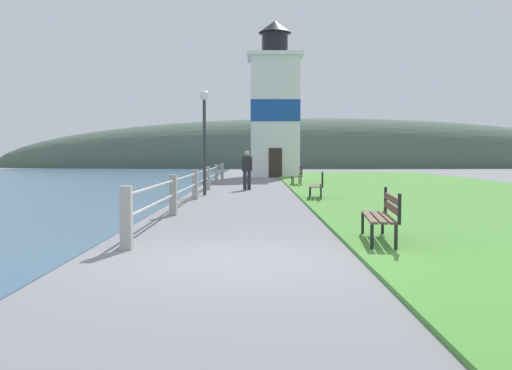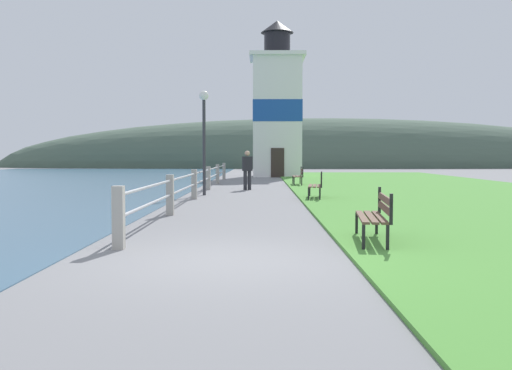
# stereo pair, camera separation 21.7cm
# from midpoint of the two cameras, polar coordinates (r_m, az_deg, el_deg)

# --- Properties ---
(ground_plane) EXTENTS (160.00, 160.00, 0.00)m
(ground_plane) POSITION_cam_midpoint_polar(r_m,az_deg,el_deg) (8.36, -3.09, -7.59)
(ground_plane) COLOR slate
(grass_verge) EXTENTS (12.00, 47.99, 0.06)m
(grass_verge) POSITION_cam_midpoint_polar(r_m,az_deg,el_deg) (25.36, 17.02, -0.51)
(grass_verge) COLOR #4C8E38
(grass_verge) RESTS_ON ground_plane
(seawall_railing) EXTENTS (0.18, 26.37, 1.04)m
(seawall_railing) POSITION_cam_midpoint_polar(r_m,az_deg,el_deg) (22.43, -5.67, 0.64)
(seawall_railing) COLOR #A8A399
(seawall_railing) RESTS_ON ground_plane
(park_bench_near) EXTENTS (0.67, 1.91, 0.94)m
(park_bench_near) POSITION_cam_midpoint_polar(r_m,az_deg,el_deg) (10.03, 12.00, -2.76)
(park_bench_near) COLOR brown
(park_bench_near) RESTS_ON ground_plane
(park_bench_midway) EXTENTS (0.66, 1.78, 0.94)m
(park_bench_midway) POSITION_cam_midpoint_polar(r_m,az_deg,el_deg) (19.74, 5.92, 0.11)
(park_bench_midway) COLOR brown
(park_bench_midway) RESTS_ON ground_plane
(park_bench_far) EXTENTS (0.50, 1.61, 0.94)m
(park_bench_far) POSITION_cam_midpoint_polar(r_m,az_deg,el_deg) (28.36, 4.01, 1.00)
(park_bench_far) COLOR brown
(park_bench_far) RESTS_ON ground_plane
(lighthouse) EXTENTS (3.84, 3.84, 10.92)m
(lighthouse) POSITION_cam_midpoint_polar(r_m,az_deg,el_deg) (40.56, 1.73, 7.61)
(lighthouse) COLOR white
(lighthouse) RESTS_ON ground_plane
(person_strolling) EXTENTS (0.46, 0.32, 1.72)m
(person_strolling) POSITION_cam_midpoint_polar(r_m,az_deg,el_deg) (24.91, -1.16, 1.64)
(person_strolling) COLOR #28282D
(person_strolling) RESTS_ON ground_plane
(lamp_post) EXTENTS (0.36, 0.36, 3.96)m
(lamp_post) POSITION_cam_midpoint_polar(r_m,az_deg,el_deg) (21.79, -5.47, 6.18)
(lamp_post) COLOR #333338
(lamp_post) RESTS_ON ground_plane
(distant_hillside) EXTENTS (80.00, 16.00, 12.00)m
(distant_hillside) POSITION_cam_midpoint_polar(r_m,az_deg,el_deg) (70.62, 6.14, 1.78)
(distant_hillside) COLOR #475B4C
(distant_hillside) RESTS_ON ground_plane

